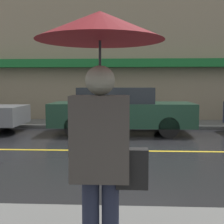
# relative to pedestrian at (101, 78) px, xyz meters

# --- Properties ---
(ground_plane) EXTENTS (80.00, 80.00, 0.00)m
(ground_plane) POSITION_rel_pedestrian_xyz_m (0.45, 5.44, -1.71)
(ground_plane) COLOR black
(sidewalk_far) EXTENTS (28.00, 2.14, 0.13)m
(sidewalk_far) POSITION_rel_pedestrian_xyz_m (0.45, 10.44, -1.64)
(sidewalk_far) COLOR #60605E
(sidewalk_far) RESTS_ON ground_plane
(lane_marking) EXTENTS (25.20, 0.12, 0.01)m
(lane_marking) POSITION_rel_pedestrian_xyz_m (0.45, 5.44, -1.70)
(lane_marking) COLOR gold
(lane_marking) RESTS_ON ground_plane
(building_storefront) EXTENTS (28.00, 0.85, 6.13)m
(building_storefront) POSITION_rel_pedestrian_xyz_m (0.45, 11.63, 1.33)
(building_storefront) COLOR gray
(building_storefront) RESTS_ON ground_plane
(pedestrian) EXTENTS (0.95, 0.95, 2.06)m
(pedestrian) POSITION_rel_pedestrian_xyz_m (0.00, 0.00, 0.00)
(pedestrian) COLOR #23283D
(pedestrian) RESTS_ON sidewalk_near
(car_dark_green) EXTENTS (4.79, 1.91, 1.57)m
(car_dark_green) POSITION_rel_pedestrian_xyz_m (-0.04, 8.31, -0.90)
(car_dark_green) COLOR #193828
(car_dark_green) RESTS_ON ground_plane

